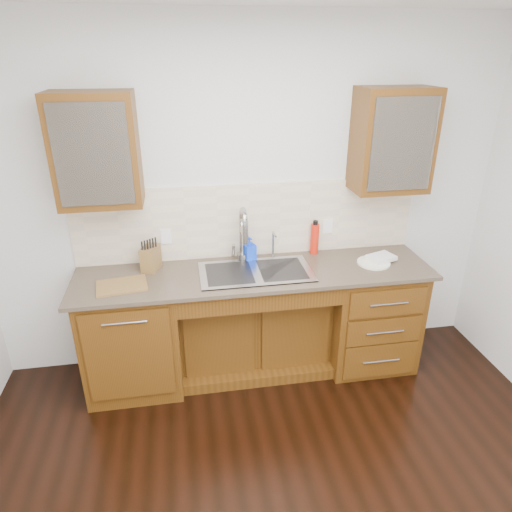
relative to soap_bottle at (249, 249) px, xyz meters
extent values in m
cube|color=silver|center=(0.01, 0.16, 0.34)|extent=(4.00, 0.10, 2.70)
cube|color=#593014|center=(-0.94, -0.20, -0.57)|extent=(0.70, 0.62, 0.88)
cube|color=#593014|center=(0.01, -0.11, -0.66)|extent=(1.20, 0.44, 0.70)
cube|color=#593014|center=(0.96, -0.20, -0.57)|extent=(0.70, 0.62, 0.88)
cube|color=#84705B|center=(0.01, -0.22, -0.11)|extent=(2.70, 0.65, 0.03)
cube|color=beige|center=(0.01, 0.10, 0.20)|extent=(2.70, 0.02, 0.59)
cube|color=#9E9EA5|center=(0.01, -0.23, -0.18)|extent=(0.84, 0.46, 0.19)
cylinder|color=#999993|center=(-0.06, 0.00, 0.10)|extent=(0.04, 0.04, 0.40)
cylinder|color=#999993|center=(0.19, 0.01, 0.02)|extent=(0.02, 0.02, 0.24)
cube|color=#593014|center=(-1.04, -0.06, 0.82)|extent=(0.55, 0.34, 0.75)
cube|color=#593014|center=(1.06, -0.06, 0.82)|extent=(0.55, 0.34, 0.75)
cube|color=white|center=(-0.64, 0.08, 0.11)|extent=(0.08, 0.01, 0.12)
cube|color=white|center=(0.66, 0.08, 0.11)|extent=(0.08, 0.01, 0.12)
imported|color=blue|center=(0.00, 0.00, 0.00)|extent=(0.11, 0.11, 0.19)
cylinder|color=red|center=(0.54, 0.04, 0.03)|extent=(0.07, 0.07, 0.25)
cylinder|color=#F1EDCC|center=(0.95, -0.24, -0.09)|extent=(0.26, 0.26, 0.01)
cube|color=#F8F5CD|center=(1.02, -0.20, -0.06)|extent=(0.24, 0.21, 0.03)
cube|color=#A78235|center=(-0.76, -0.05, 0.00)|extent=(0.16, 0.20, 0.19)
cube|color=brown|center=(-0.96, -0.30, -0.09)|extent=(0.38, 0.29, 0.02)
imported|color=white|center=(-1.16, -0.06, 0.76)|extent=(0.11, 0.11, 0.09)
imported|color=silver|center=(-0.97, -0.06, 0.76)|extent=(0.13, 0.13, 0.09)
imported|color=silver|center=(1.01, -0.06, 0.77)|extent=(0.13, 0.13, 0.10)
imported|color=silver|center=(1.21, -0.06, 0.77)|extent=(0.12, 0.12, 0.10)
camera|label=1|loc=(-0.50, -3.25, 1.44)|focal=32.00mm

